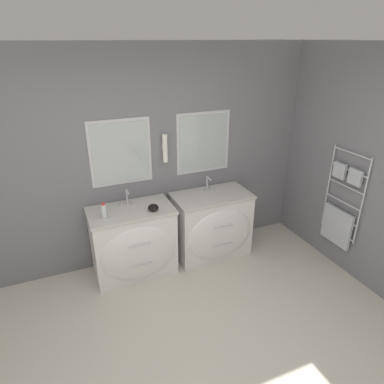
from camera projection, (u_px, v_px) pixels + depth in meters
wall_back at (137, 161)px, 4.02m from camera, size 5.99×0.14×2.60m
wall_right at (356, 168)px, 3.83m from camera, size 0.13×4.11×2.60m
vanity_left at (134, 242)px, 4.02m from camera, size 0.97×0.61×0.84m
vanity_right at (212, 225)px, 4.39m from camera, size 0.97×0.61×0.84m
faucet_left at (127, 198)px, 3.95m from camera, size 0.17×0.12×0.19m
faucet_right at (207, 184)px, 4.32m from camera, size 0.17×0.12×0.19m
toiletry_bottle at (104, 211)px, 3.66m from camera, size 0.05×0.05×0.18m
amenity_bowl at (153, 207)px, 3.84m from camera, size 0.12×0.12×0.07m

